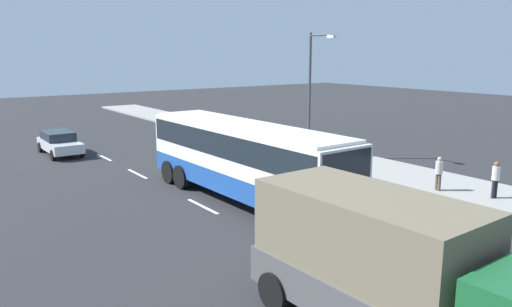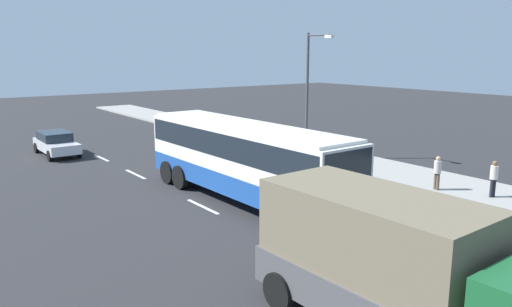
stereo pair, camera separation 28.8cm
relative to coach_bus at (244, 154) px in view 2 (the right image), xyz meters
name	(u,v)px [view 2 (the right image)]	position (x,y,z in m)	size (l,w,h in m)	color
ground_plane	(274,202)	(0.87, 0.97, -2.06)	(120.00, 120.00, 0.00)	#28282B
sidewalk_curb	(398,173)	(0.87, 9.14, -1.98)	(80.00, 4.00, 0.15)	gray
lane_centreline	(164,188)	(-3.91, -1.80, -2.05)	(29.34, 0.16, 0.01)	white
coach_bus	(244,154)	(0.00, 0.00, 0.00)	(11.63, 2.80, 3.31)	#1E4C9E
cargo_truck	(406,269)	(10.58, -3.23, -0.37)	(7.63, 2.85, 3.15)	#19592D
car_silver_hatch	(56,143)	(-14.78, -3.70, -1.30)	(4.38, 1.88, 1.41)	silver
pedestrian_near_curb	(494,176)	(6.20, 8.60, -1.01)	(0.32, 0.32, 1.58)	black
pedestrian_at_crossing	(437,171)	(4.10, 7.70, -1.04)	(0.32, 0.32, 1.53)	brown
street_lamp	(310,87)	(-4.65, 7.93, 2.22)	(2.01, 0.24, 7.14)	#47474C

